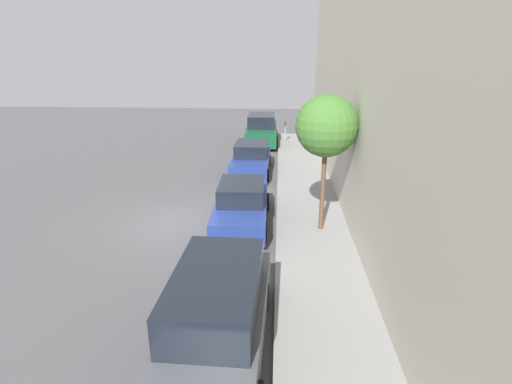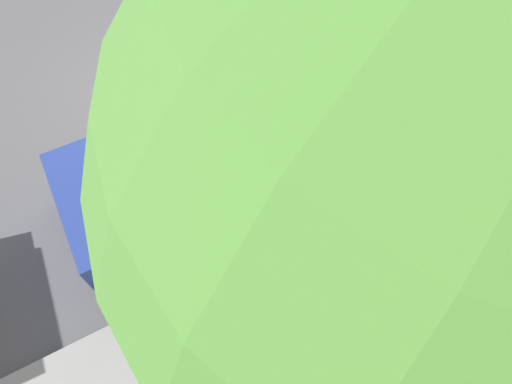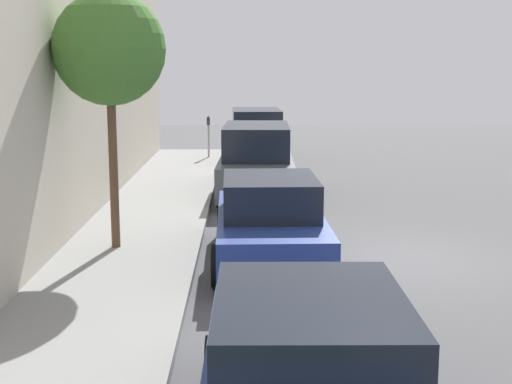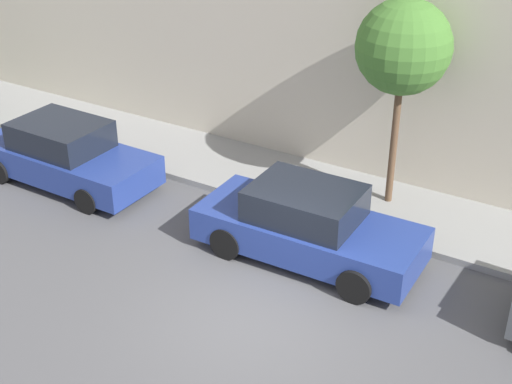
# 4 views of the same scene
# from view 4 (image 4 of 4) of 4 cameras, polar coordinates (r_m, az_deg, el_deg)

# --- Properties ---
(ground_plane) EXTENTS (60.00, 60.00, 0.00)m
(ground_plane) POSITION_cam_4_polar(r_m,az_deg,el_deg) (12.84, -0.09, -10.09)
(ground_plane) COLOR #515154
(sidewalk) EXTENTS (2.50, 32.00, 0.15)m
(sidewalk) POSITION_cam_4_polar(r_m,az_deg,el_deg) (16.36, 8.58, -0.85)
(sidewalk) COLOR gray
(sidewalk) RESTS_ON ground_plane
(parked_sedan_third) EXTENTS (1.92, 4.53, 1.54)m
(parked_sedan_third) POSITION_cam_4_polar(r_m,az_deg,el_deg) (14.09, 4.16, -2.72)
(parked_sedan_third) COLOR navy
(parked_sedan_third) RESTS_ON ground_plane
(parked_sedan_fourth) EXTENTS (1.92, 4.52, 1.54)m
(parked_sedan_fourth) POSITION_cam_4_polar(r_m,az_deg,el_deg) (17.51, -15.00, 2.90)
(parked_sedan_fourth) COLOR navy
(parked_sedan_fourth) RESTS_ON ground_plane
(street_tree) EXTENTS (1.98, 1.98, 4.55)m
(street_tree) POSITION_cam_4_polar(r_m,az_deg,el_deg) (15.04, 11.71, 11.23)
(street_tree) COLOR brown
(street_tree) RESTS_ON sidewalk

